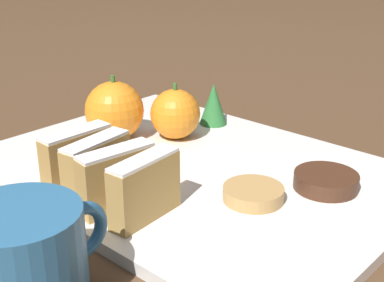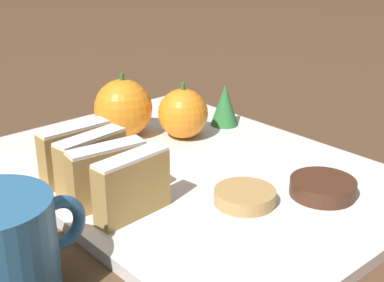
% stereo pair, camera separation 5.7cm
% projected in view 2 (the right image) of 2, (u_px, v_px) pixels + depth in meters
% --- Properties ---
extents(ground_plane, '(6.00, 6.00, 0.00)m').
position_uv_depth(ground_plane, '(192.00, 177.00, 0.58)').
color(ground_plane, '#513823').
extents(serving_platter, '(0.33, 0.45, 0.01)m').
position_uv_depth(serving_platter, '(192.00, 172.00, 0.58)').
color(serving_platter, white).
rests_on(serving_platter, ground_plane).
extents(stollen_slice_front, '(0.08, 0.03, 0.06)m').
position_uv_depth(stollen_slice_front, '(132.00, 186.00, 0.47)').
color(stollen_slice_front, tan).
rests_on(stollen_slice_front, serving_platter).
extents(stollen_slice_second, '(0.08, 0.03, 0.06)m').
position_uv_depth(stollen_slice_second, '(108.00, 175.00, 0.49)').
color(stollen_slice_second, tan).
rests_on(stollen_slice_second, serving_platter).
extents(stollen_slice_third, '(0.08, 0.03, 0.06)m').
position_uv_depth(stollen_slice_third, '(92.00, 164.00, 0.52)').
color(stollen_slice_third, tan).
rests_on(stollen_slice_third, serving_platter).
extents(stollen_slice_fourth, '(0.07, 0.02, 0.06)m').
position_uv_depth(stollen_slice_fourth, '(76.00, 153.00, 0.54)').
color(stollen_slice_fourth, tan).
rests_on(stollen_slice_fourth, serving_platter).
extents(orange_near, '(0.07, 0.07, 0.08)m').
position_uv_depth(orange_near, '(124.00, 108.00, 0.66)').
color(orange_near, orange).
rests_on(orange_near, serving_platter).
extents(orange_far, '(0.06, 0.06, 0.07)m').
position_uv_depth(orange_far, '(183.00, 113.00, 0.65)').
color(orange_far, orange).
rests_on(orange_far, serving_platter).
extents(chocolate_cookie, '(0.06, 0.06, 0.02)m').
position_uv_depth(chocolate_cookie, '(323.00, 187.00, 0.52)').
color(chocolate_cookie, '#472819').
rests_on(chocolate_cookie, serving_platter).
extents(gingerbread_cookie, '(0.06, 0.06, 0.01)m').
position_uv_depth(gingerbread_cookie, '(245.00, 196.00, 0.50)').
color(gingerbread_cookie, tan).
rests_on(gingerbread_cookie, serving_platter).
extents(evergreen_sprig, '(0.04, 0.04, 0.05)m').
position_uv_depth(evergreen_sprig, '(225.00, 105.00, 0.69)').
color(evergreen_sprig, '#2D7538').
rests_on(evergreen_sprig, serving_platter).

